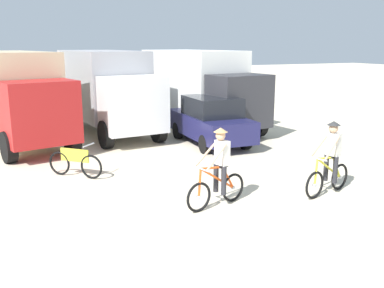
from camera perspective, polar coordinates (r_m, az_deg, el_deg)
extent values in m
plane|color=beige|center=(7.92, 8.94, -14.50)|extent=(120.00, 120.00, 0.00)
cube|color=#CCB78E|center=(17.88, -22.69, 6.73)|extent=(3.49, 5.60, 2.70)
cube|color=#B21E1E|center=(14.69, -19.17, 3.90)|extent=(2.48, 1.95, 2.00)
cube|color=black|center=(13.98, -18.39, 4.98)|extent=(1.99, 0.52, 0.80)
cylinder|color=black|center=(15.29, -15.39, 0.67)|extent=(0.53, 1.05, 1.00)
cylinder|color=black|center=(14.69, -22.78, -0.37)|extent=(0.53, 1.05, 1.00)
cylinder|color=black|center=(19.95, -20.71, 3.08)|extent=(0.53, 1.05, 1.00)
cube|color=#9E9EA3|center=(18.95, -11.61, 7.75)|extent=(2.88, 5.40, 2.70)
cube|color=silver|center=(15.82, -7.67, 5.10)|extent=(2.33, 1.70, 2.00)
cube|color=black|center=(15.13, -6.71, 6.11)|extent=(2.02, 0.27, 0.80)
cylinder|color=black|center=(16.47, -4.41, 1.96)|extent=(0.41, 1.03, 1.00)
cylinder|color=black|center=(15.74, -11.14, 1.23)|extent=(0.41, 1.03, 1.00)
cylinder|color=black|center=(21.04, -10.22, 4.19)|extent=(0.41, 1.03, 1.00)
cylinder|color=black|center=(20.47, -15.62, 3.67)|extent=(0.41, 1.03, 1.00)
cube|color=white|center=(19.45, 0.05, 8.14)|extent=(3.04, 5.46, 2.70)
cube|color=#2D2D33|center=(16.72, 6.17, 5.56)|extent=(2.37, 1.77, 2.00)
cube|color=black|center=(16.13, 7.72, 6.50)|extent=(2.02, 0.34, 0.80)
cylinder|color=black|center=(17.58, 8.54, 2.55)|extent=(0.45, 1.03, 1.00)
cylinder|color=black|center=(16.36, 3.03, 1.91)|extent=(0.45, 1.03, 1.00)
cylinder|color=black|center=(21.59, 0.02, 4.61)|extent=(0.45, 1.03, 1.00)
cylinder|color=black|center=(20.61, -4.84, 4.17)|extent=(0.45, 1.03, 1.00)
cube|color=#1E1E4C|center=(16.14, 2.35, 2.48)|extent=(1.87, 4.25, 0.76)
cube|color=black|center=(15.89, 2.60, 4.95)|extent=(1.66, 2.14, 0.68)
cylinder|color=black|center=(17.10, -1.87, 1.78)|extent=(0.24, 0.65, 0.64)
cylinder|color=black|center=(17.70, 2.87, 2.15)|extent=(0.24, 0.65, 0.64)
cylinder|color=black|center=(14.74, 1.71, -0.03)|extent=(0.24, 0.65, 0.64)
cylinder|color=black|center=(15.43, 7.00, 0.47)|extent=(0.24, 0.65, 0.64)
torus|color=black|center=(9.66, 0.90, -6.95)|extent=(0.67, 0.24, 0.68)
cylinder|color=silver|center=(9.66, 0.90, -6.95)|extent=(0.10, 0.10, 0.08)
torus|color=black|center=(10.33, 5.36, -5.67)|extent=(0.67, 0.24, 0.68)
cylinder|color=silver|center=(10.33, 5.36, -5.67)|extent=(0.10, 0.10, 0.08)
cylinder|color=#E05119|center=(9.90, 3.34, -4.51)|extent=(1.00, 0.32, 0.68)
cylinder|color=#E05119|center=(9.71, 2.61, -3.14)|extent=(0.65, 0.22, 0.13)
cylinder|color=#E05119|center=(10.13, 4.70, -4.37)|extent=(0.39, 0.15, 0.59)
cylinder|color=#E05119|center=(9.57, 1.02, -5.12)|extent=(0.11, 0.07, 0.64)
cylinder|color=silver|center=(9.49, 1.14, -3.25)|extent=(0.17, 0.51, 0.04)
cube|color=black|center=(9.93, 4.02, -2.85)|extent=(0.26, 0.18, 0.06)
cube|color=silver|center=(9.84, 3.96, -1.14)|extent=(0.28, 0.36, 0.56)
sphere|color=tan|center=(9.71, 3.74, 1.10)|extent=(0.22, 0.22, 0.22)
cone|color=tan|center=(9.68, 3.75, 1.85)|extent=(0.32, 0.32, 0.10)
cylinder|color=#26262B|center=(9.87, 4.17, -4.77)|extent=(0.12, 0.12, 0.66)
cylinder|color=#26262B|center=(10.05, 3.15, -4.42)|extent=(0.12, 0.12, 0.66)
cylinder|color=tan|center=(9.49, 3.22, -1.74)|extent=(0.61, 0.25, 0.53)
cylinder|color=tan|center=(9.75, 1.79, -1.33)|extent=(0.63, 0.17, 0.53)
torus|color=black|center=(10.86, 15.70, -5.18)|extent=(0.67, 0.24, 0.68)
cylinder|color=silver|center=(10.86, 15.70, -5.18)|extent=(0.10, 0.10, 0.08)
torus|color=black|center=(11.71, 18.68, -4.07)|extent=(0.67, 0.24, 0.68)
cylinder|color=silver|center=(11.71, 18.68, -4.07)|extent=(0.10, 0.10, 0.08)
cylinder|color=gold|center=(11.21, 17.42, -3.02)|extent=(1.00, 0.32, 0.68)
cylinder|color=gold|center=(11.00, 17.02, -1.78)|extent=(0.65, 0.22, 0.13)
cylinder|color=gold|center=(11.49, 18.32, -2.91)|extent=(0.39, 0.15, 0.59)
cylinder|color=gold|center=(10.79, 15.88, -3.53)|extent=(0.11, 0.07, 0.64)
cylinder|color=silver|center=(10.72, 16.06, -1.87)|extent=(0.17, 0.51, 0.04)
cube|color=black|center=(11.27, 17.95, -1.55)|extent=(0.26, 0.18, 0.06)
cube|color=silver|center=(11.18, 18.01, -0.03)|extent=(0.28, 0.36, 0.56)
sphere|color=tan|center=(11.05, 17.98, 1.95)|extent=(0.22, 0.22, 0.22)
cone|color=#333333|center=(11.03, 18.03, 2.61)|extent=(0.32, 0.32, 0.10)
cylinder|color=#26262B|center=(11.21, 18.18, -3.23)|extent=(0.12, 0.12, 0.66)
cylinder|color=#26262B|center=(11.35, 17.08, -2.96)|extent=(0.12, 0.12, 0.66)
cylinder|color=tan|center=(10.81, 17.82, -0.53)|extent=(0.61, 0.25, 0.53)
cylinder|color=tan|center=(11.01, 16.26, -0.19)|extent=(0.63, 0.17, 0.53)
torus|color=black|center=(12.29, -12.99, -2.92)|extent=(0.52, 0.52, 0.68)
torus|color=black|center=(12.89, -16.89, -2.41)|extent=(0.52, 0.52, 0.68)
cube|color=gold|center=(12.51, -15.06, -1.42)|extent=(0.66, 0.66, 0.36)
cylinder|color=silver|center=(12.17, -13.33, -0.13)|extent=(0.38, 0.38, 0.04)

